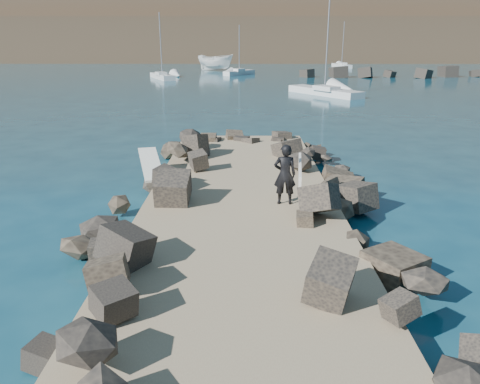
% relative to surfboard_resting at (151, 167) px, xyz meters
% --- Properties ---
extents(ground, '(800.00, 800.00, 0.00)m').
position_rel_surfboard_resting_xyz_m(ground, '(3.24, -3.20, -1.04)').
color(ground, '#0F384C').
rests_on(ground, ground).
extents(jetty, '(6.00, 26.00, 0.60)m').
position_rel_surfboard_resting_xyz_m(jetty, '(3.24, -5.20, -0.74)').
color(jetty, '#8C7759').
rests_on(jetty, ground).
extents(riprap_left, '(2.60, 22.00, 1.00)m').
position_rel_surfboard_resting_xyz_m(riprap_left, '(0.34, -4.70, -0.54)').
color(riprap_left, black).
rests_on(riprap_left, ground).
extents(riprap_right, '(2.60, 22.00, 1.00)m').
position_rel_surfboard_resting_xyz_m(riprap_right, '(6.14, -4.70, -0.54)').
color(riprap_right, '#272421').
rests_on(riprap_right, ground).
extents(headland, '(360.00, 140.00, 32.00)m').
position_rel_surfboard_resting_xyz_m(headland, '(13.24, 156.80, 14.96)').
color(headland, '#2D4919').
rests_on(headland, ground).
extents(surfboard_resting, '(1.38, 2.71, 0.09)m').
position_rel_surfboard_resting_xyz_m(surfboard_resting, '(0.00, 0.00, 0.00)').
color(surfboard_resting, white).
rests_on(surfboard_resting, riprap_left).
extents(boat_imported, '(7.41, 5.92, 2.72)m').
position_rel_surfboard_resting_xyz_m(boat_imported, '(-1.53, 66.48, 0.32)').
color(boat_imported, white).
rests_on(boat_imported, ground).
extents(surfer_with_board, '(0.95, 2.30, 1.86)m').
position_rel_surfboard_resting_xyz_m(surfer_with_board, '(4.65, -2.60, 0.49)').
color(surfer_with_board, black).
rests_on(surfer_with_board, jetty).
extents(sailboat_b, '(4.81, 5.43, 7.31)m').
position_rel_surfboard_resting_xyz_m(sailboat_b, '(2.63, 56.47, -0.70)').
color(sailboat_b, silver).
rests_on(sailboat_b, ground).
extents(sailboat_f, '(3.26, 6.10, 7.35)m').
position_rel_surfboard_resting_xyz_m(sailboat_f, '(40.78, 93.27, -0.70)').
color(sailboat_f, silver).
rests_on(sailboat_f, ground).
extents(sailboat_a, '(4.50, 7.24, 8.72)m').
position_rel_surfboard_resting_xyz_m(sailboat_a, '(-7.87, 49.45, -0.70)').
color(sailboat_a, silver).
rests_on(sailboat_a, ground).
extents(sailboat_d, '(2.63, 6.98, 8.26)m').
position_rel_surfboard_resting_xyz_m(sailboat_d, '(21.62, 74.28, -0.70)').
color(sailboat_d, silver).
rests_on(sailboat_d, ground).
extents(sailboat_c, '(6.56, 8.44, 10.49)m').
position_rel_surfboard_resting_xyz_m(sailboat_c, '(11.35, 30.90, -0.70)').
color(sailboat_c, silver).
rests_on(sailboat_c, ground).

